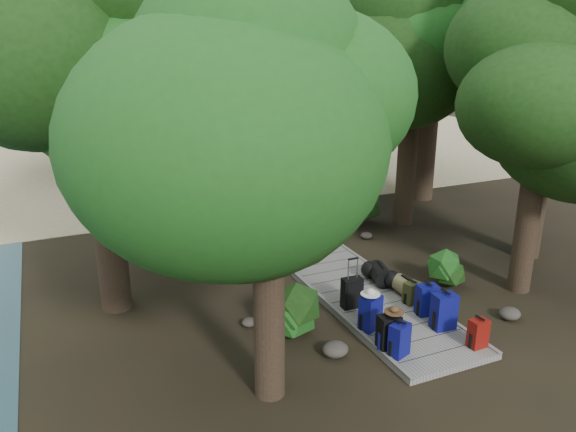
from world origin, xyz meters
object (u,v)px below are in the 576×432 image
backpack_left_b (389,330)px  backpack_right_c (427,298)px  backpack_right_a (478,332)px  backpack_right_b (444,309)px  duffel_right_black (381,274)px  kayak (117,182)px  backpack_right_d (412,292)px  lone_suitcase_on_sand (234,177)px  duffel_right_khaki (405,286)px  backpack_left_c (371,311)px  backpack_left_a (399,338)px  sun_lounger (268,161)px  suitcase_on_boardwalk (352,293)px

backpack_left_b → backpack_right_c: size_ratio=1.03×
backpack_right_a → backpack_right_b: bearing=97.0°
backpack_right_b → backpack_right_a: bearing=-75.7°
backpack_left_b → backpack_right_b: bearing=10.9°
duffel_right_black → kayak: bearing=125.6°
duffel_right_black → kayak: size_ratio=0.23×
backpack_right_d → kayak: size_ratio=0.17×
backpack_right_c → lone_suitcase_on_sand: bearing=100.8°
duffel_right_black → kayak: 12.41m
backpack_right_d → duffel_right_khaki: (0.10, 0.40, -0.07)m
backpack_left_c → backpack_right_c: bearing=-20.2°
backpack_left_a → kayak: 14.66m
backpack_right_a → lone_suitcase_on_sand: bearing=88.9°
duffel_right_khaki → duffel_right_black: bearing=104.4°
backpack_right_a → sun_lounger: bearing=80.1°
backpack_right_b → duffel_right_khaki: size_ratio=1.40×
backpack_left_a → duffel_right_khaki: bearing=31.5°
backpack_left_a → kayak: size_ratio=0.23×
backpack_right_b → backpack_right_d: 1.15m
backpack_right_b → backpack_left_c: bearing=161.9°
backpack_left_a → backpack_right_c: 1.76m
suitcase_on_boardwalk → lone_suitcase_on_sand: suitcase_on_boardwalk is taller
backpack_right_c → duffel_right_black: bearing=100.7°
sun_lounger → backpack_right_d: bearing=-74.3°
backpack_right_a → backpack_right_c: 1.41m
backpack_left_b → lone_suitcase_on_sand: bearing=87.9°
backpack_right_b → backpack_right_d: bearing=90.7°
suitcase_on_boardwalk → backpack_right_a: bearing=-57.3°
backpack_right_d → sun_lounger: backpack_right_d is taller
duffel_right_black → sun_lounger: (2.01, 12.01, -0.02)m
backpack_right_b → suitcase_on_boardwalk: bearing=133.4°
lone_suitcase_on_sand → sun_lounger: lone_suitcase_on_sand is taller
backpack_right_a → kayak: backpack_right_a is taller
kayak → backpack_left_b: bearing=-99.4°
lone_suitcase_on_sand → kayak: size_ratio=0.23×
backpack_right_c → suitcase_on_boardwalk: 1.53m
backpack_left_b → backpack_left_c: (0.07, 0.74, 0.02)m
backpack_left_a → backpack_right_b: bearing=-2.1°
backpack_right_d → backpack_left_b: bearing=-151.1°
backpack_right_c → kayak: backpack_right_c is taller
duffel_right_khaki → suitcase_on_boardwalk: bearing=-176.1°
backpack_right_c → suitcase_on_boardwalk: backpack_right_c is taller
suitcase_on_boardwalk → sun_lounger: 13.19m
backpack_right_b → duffel_right_black: bearing=94.1°
backpack_right_a → backpack_right_d: (-0.06, 1.95, -0.04)m
backpack_right_b → duffel_right_khaki: 1.56m
duffel_right_black → backpack_right_a: bearing=-72.6°
backpack_left_b → backpack_right_c: (1.45, 0.79, -0.01)m
backpack_left_b → duffel_right_black: bearing=63.4°
duffel_right_khaki → sun_lounger: sun_lounger is taller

